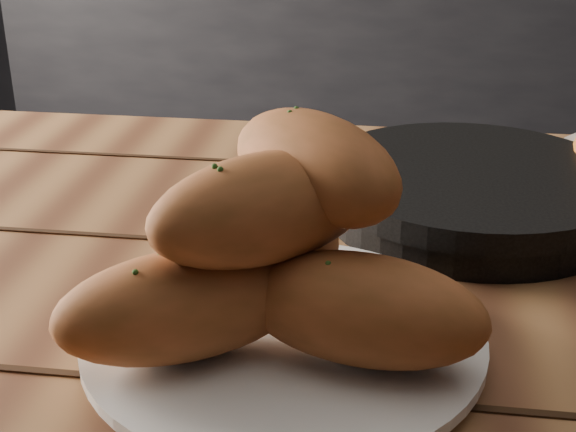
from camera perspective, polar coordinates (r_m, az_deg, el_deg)
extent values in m
cube|color=black|center=(2.95, 9.19, 12.06)|extent=(2.80, 0.60, 0.90)
cube|color=#9D683A|center=(0.59, 2.95, -8.47)|extent=(1.51, 0.89, 0.04)
cylinder|color=white|center=(0.54, -0.30, -9.09)|extent=(0.24, 0.24, 0.01)
cylinder|color=white|center=(0.53, -0.30, -8.36)|extent=(0.26, 0.26, 0.01)
ellipsoid|color=#A9582F|center=(0.49, -7.45, -6.29)|extent=(0.17, 0.14, 0.07)
ellipsoid|color=#A9582F|center=(0.49, 5.27, -6.60)|extent=(0.16, 0.10, 0.07)
ellipsoid|color=#A9582F|center=(0.56, 0.00, -2.00)|extent=(0.08, 0.15, 0.07)
ellipsoid|color=#A9582F|center=(0.49, -1.61, 0.59)|extent=(0.16, 0.15, 0.07)
ellipsoid|color=#A9582F|center=(0.51, 1.88, 3.57)|extent=(0.15, 0.15, 0.07)
cylinder|color=black|center=(0.75, 12.81, 1.16)|extent=(0.27, 0.27, 0.03)
cylinder|color=black|center=(0.74, 12.95, 2.58)|extent=(0.28, 0.28, 0.02)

